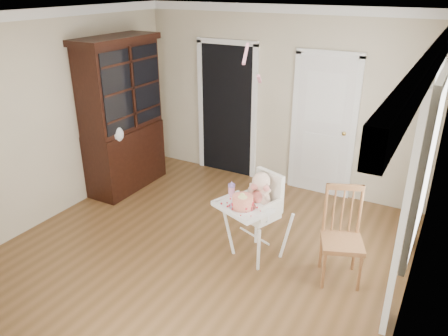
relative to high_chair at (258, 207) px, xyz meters
The scene contains 16 objects.
floor 1.01m from the high_chair, 142.66° to the right, with size 5.00×5.00×0.00m, color brown.
ceiling 2.18m from the high_chair, 142.66° to the right, with size 5.00×5.00×0.00m, color white.
wall_back 2.24m from the high_chair, 106.63° to the left, with size 4.50×4.50×0.00m, color beige.
wall_left 2.98m from the high_chair, behind, with size 5.00×5.00×0.00m, color beige.
wall_right 1.84m from the high_chair, 15.78° to the right, with size 5.00×5.00×0.00m, color beige.
crown_molding 2.13m from the high_chair, 142.66° to the right, with size 4.50×5.00×0.12m, color white, non-canonical shape.
doorway 2.56m from the high_chair, 126.75° to the left, with size 1.06×0.05×2.22m.
closet_door 2.05m from the high_chair, 87.36° to the left, with size 0.96×0.09×2.13m.
window_right 1.73m from the high_chair, 12.08° to the left, with size 0.13×1.84×2.30m.
high_chair is the anchor object (origin of this frame).
baby 0.16m from the high_chair, 66.29° to the left, with size 0.30×0.30×0.49m.
cake 0.28m from the high_chair, 110.17° to the right, with size 0.29×0.29×0.14m.
sippy_cup 0.36m from the high_chair, behind, with size 0.08×0.08×0.19m.
china_cabinet 2.74m from the high_chair, 163.86° to the left, with size 0.61×1.36×2.29m.
dining_chair 0.97m from the high_chair, ahead, with size 0.56×0.56×1.05m.
streamer 1.69m from the high_chair, 155.71° to the left, with size 0.03×0.50×0.02m, color pink, non-canonical shape.
Camera 1 is at (2.38, -3.52, 3.02)m, focal length 35.00 mm.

